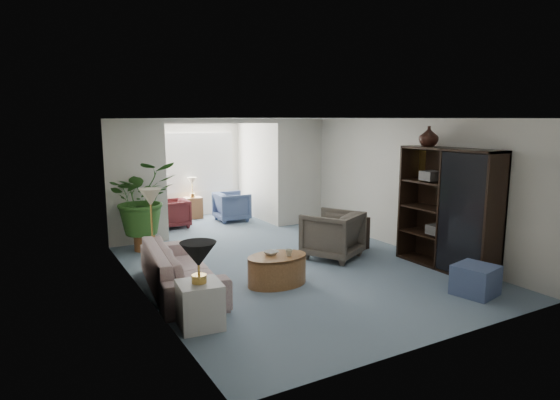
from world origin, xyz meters
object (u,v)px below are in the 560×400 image
wingback_chair (332,235)px  sunroom_chair_blue (232,206)px  framed_picture (415,163)px  coffee_bowl (271,253)px  ottoman (475,280)px  sunroom_table (193,208)px  table_lamp (198,254)px  floor_lamp (150,197)px  side_table_dark (353,233)px  entertainment_cabinet (448,209)px  coffee_cup (289,253)px  sofa (181,268)px  sunroom_chair_maroon (173,213)px  plant_pot (145,242)px  coffee_table (277,270)px  end_table (200,305)px  cabinet_urn (429,136)px

wingback_chair → sunroom_chair_blue: size_ratio=1.20×
framed_picture → coffee_bowl: bearing=-175.8°
ottoman → wingback_chair: bearing=105.7°
coffee_bowl → ottoman: (2.32, -1.87, -0.26)m
wingback_chair → sunroom_table: 4.71m
table_lamp → ottoman: bearing=-13.4°
floor_lamp → coffee_bowl: size_ratio=1.70×
side_table_dark → entertainment_cabinet: 1.97m
entertainment_cabinet → coffee_cup: bearing=167.6°
sofa → coffee_bowl: size_ratio=10.63×
table_lamp → coffee_cup: (1.70, 0.76, -0.41)m
sofa → sunroom_chair_maroon: (1.11, 4.10, -0.00)m
coffee_bowl → ottoman: coffee_bowl is taller
wingback_chair → sunroom_table: (-1.05, 4.59, -0.16)m
coffee_bowl → plant_pot: 3.10m
sunroom_chair_blue → table_lamp: bearing=155.4°
table_lamp → sunroom_chair_maroon: table_lamp is taller
coffee_table → table_lamp: bearing=-150.8°
ottoman → sunroom_chair_blue: bearing=99.0°
framed_picture → side_table_dark: size_ratio=0.80×
entertainment_cabinet → sunroom_chair_maroon: size_ratio=2.82×
sunroom_chair_blue → plant_pot: bearing=125.8°
ottoman → sunroom_chair_maroon: bearing=111.5°
table_lamp → entertainment_cabinet: size_ratio=0.22×
coffee_cup → sunroom_table: coffee_cup is taller
entertainment_cabinet → plant_pot: (-4.15, 3.62, -0.85)m
plant_pot → sunroom_chair_maroon: sunroom_chair_maroon is taller
floor_lamp → coffee_table: 2.35m
wingback_chair → ottoman: (0.71, -2.52, -0.21)m
coffee_table → ottoman: 2.88m
sunroom_table → end_table: bearing=-108.4°
sofa → entertainment_cabinet: entertainment_cabinet is taller
side_table_dark → sunroom_chair_maroon: sunroom_chair_maroon is taller
sofa → sunroom_chair_blue: bearing=-26.2°
sofa → sunroom_table: 5.19m
sofa → wingback_chair: wingback_chair is taller
end_table → side_table_dark: bearing=26.6°
coffee_bowl → cabinet_urn: cabinet_urn is taller
end_table → ottoman: bearing=-13.4°
sunroom_chair_blue → sunroom_chair_maroon: 1.50m
wingback_chair → cabinet_urn: (1.30, -0.94, 1.77)m
end_table → table_lamp: bearing=0.0°
coffee_cup → ottoman: size_ratio=0.20×
coffee_cup → side_table_dark: bearing=28.5°
framed_picture → coffee_cup: 3.20m
table_lamp → sunroom_table: table_lamp is taller
table_lamp → sunroom_chair_blue: (2.81, 5.45, -0.55)m
entertainment_cabinet → sunroom_table: bearing=111.3°
table_lamp → cabinet_urn: (4.41, 0.67, 1.29)m
framed_picture → entertainment_cabinet: size_ratio=0.25×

